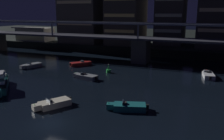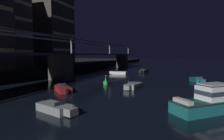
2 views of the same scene
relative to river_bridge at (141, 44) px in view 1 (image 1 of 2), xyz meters
The scene contains 13 objects.
ground_plane 36.09m from the river_bridge, 90.00° to the right, with size 400.00×400.00×0.00m, color black.
far_riverbank 48.13m from the river_bridge, 90.00° to the left, with size 240.00×80.00×2.20m, color black.
river_bridge is the anchor object (origin of this frame).
tower_west_tall 19.69m from the river_bridge, 120.73° to the left, with size 9.73×12.70×22.45m.
tower_central 22.15m from the river_bridge, 80.26° to the left, with size 8.13×10.38×22.44m.
waterfront_pavilion 42.72m from the river_bridge, 163.81° to the left, with size 12.40×7.40×4.70m.
speedboat_near_right 25.52m from the river_bridge, 145.09° to the right, with size 2.82×5.17×1.16m.
speedboat_mid_left 30.02m from the river_bridge, 77.27° to the right, with size 5.15×2.90×1.16m.
speedboat_mid_center 15.20m from the river_bridge, 143.22° to the right, with size 4.19×4.56×1.16m.
speedboat_mid_right 19.42m from the river_bridge, 105.63° to the right, with size 5.23×2.45×1.16m.
speedboat_far_left 32.01m from the river_bridge, 94.75° to the right, with size 3.66×4.85×1.16m.
speedboat_far_center 18.14m from the river_bridge, 29.43° to the right, with size 2.41×5.23×1.16m.
channel_buoy 13.41m from the river_bridge, 104.32° to the right, with size 0.90×0.90×1.76m.
Camera 1 is at (15.39, -19.94, 11.81)m, focal length 38.95 mm.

